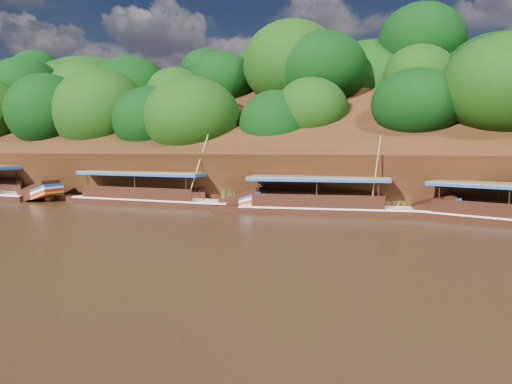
# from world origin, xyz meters

# --- Properties ---
(ground) EXTENTS (160.00, 160.00, 0.00)m
(ground) POSITION_xyz_m (0.00, 0.00, 0.00)
(ground) COLOR black
(ground) RESTS_ON ground
(riverbank) EXTENTS (120.00, 30.06, 19.40)m
(riverbank) POSITION_xyz_m (-0.01, 22.73, 1.89)
(riverbank) COLOR black
(riverbank) RESTS_ON ground
(boat_1) EXTENTS (13.69, 3.69, 5.39)m
(boat_1) POSITION_xyz_m (2.77, 7.97, 0.53)
(boat_1) COLOR black
(boat_1) RESTS_ON ground
(boat_2) EXTENTS (15.49, 2.91, 5.58)m
(boat_2) POSITION_xyz_m (-10.40, 8.36, 0.55)
(boat_2) COLOR black
(boat_2) RESTS_ON ground
(reeds) EXTENTS (48.96, 2.68, 2.20)m
(reeds) POSITION_xyz_m (-3.56, 9.45, 0.88)
(reeds) COLOR #2A731C
(reeds) RESTS_ON ground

